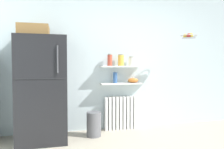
% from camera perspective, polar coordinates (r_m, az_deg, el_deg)
% --- Properties ---
extents(back_wall, '(7.04, 0.10, 2.60)m').
position_cam_1_polar(back_wall, '(4.17, 2.85, 3.75)').
color(back_wall, silver).
rests_on(back_wall, ground_plane).
extents(refrigerator, '(0.75, 0.75, 1.82)m').
position_cam_1_polar(refrigerator, '(3.61, -18.01, -3.09)').
color(refrigerator, black).
rests_on(refrigerator, ground_plane).
extents(radiator, '(0.61, 0.12, 0.62)m').
position_cam_1_polar(radiator, '(4.12, 2.24, -10.11)').
color(radiator, white).
rests_on(radiator, ground_plane).
extents(wall_shelf_lower, '(0.77, 0.22, 0.02)m').
position_cam_1_polar(wall_shelf_lower, '(4.01, 2.37, -2.41)').
color(wall_shelf_lower, white).
extents(wall_shelf_upper, '(0.77, 0.22, 0.02)m').
position_cam_1_polar(wall_shelf_upper, '(3.99, 2.38, 2.13)').
color(wall_shelf_upper, white).
extents(storage_jar_0, '(0.09, 0.09, 0.22)m').
position_cam_1_polar(storage_jar_0, '(3.94, -0.57, 3.87)').
color(storage_jar_0, '#C64C38').
rests_on(storage_jar_0, wall_shelf_upper).
extents(storage_jar_1, '(0.11, 0.11, 0.22)m').
position_cam_1_polar(storage_jar_1, '(3.99, 2.38, 3.83)').
color(storage_jar_1, yellow).
rests_on(storage_jar_1, wall_shelf_upper).
extents(storage_jar_2, '(0.12, 0.12, 0.18)m').
position_cam_1_polar(storage_jar_2, '(4.06, 5.25, 3.52)').
color(storage_jar_2, silver).
rests_on(storage_jar_2, wall_shelf_upper).
extents(vase, '(0.08, 0.08, 0.20)m').
position_cam_1_polar(vase, '(3.97, 0.84, -0.83)').
color(vase, '#38609E').
rests_on(vase, wall_shelf_lower).
extents(shelf_bowl, '(0.20, 0.20, 0.09)m').
position_cam_1_polar(shelf_bowl, '(4.08, 5.58, -1.54)').
color(shelf_bowl, orange).
rests_on(shelf_bowl, wall_shelf_lower).
extents(trash_bin, '(0.24, 0.24, 0.41)m').
position_cam_1_polar(trash_bin, '(3.76, -4.84, -12.98)').
color(trash_bin, slate).
rests_on(trash_bin, ground_plane).
extents(hanging_fruit_basket, '(0.29, 0.29, 0.09)m').
position_cam_1_polar(hanging_fruit_basket, '(4.19, 19.70, 9.57)').
color(hanging_fruit_basket, '#B2B2B7').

